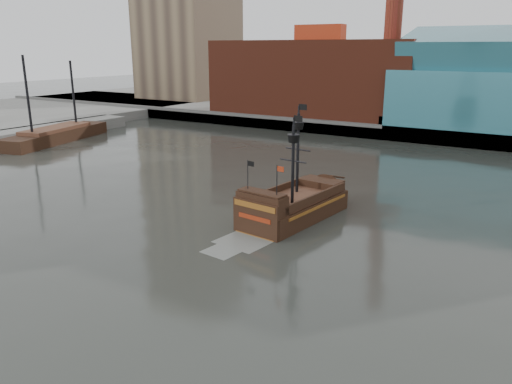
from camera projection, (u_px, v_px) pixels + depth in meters
The scene contains 6 objects.
ground at pixel (166, 285), 34.21m from camera, with size 400.00×400.00×0.00m, color #242622.
promenade_far at pixel (447, 117), 109.22m from camera, with size 220.00×60.00×2.00m, color slate.
seawall at pixel (411, 135), 85.00m from camera, with size 220.00×1.00×2.60m, color #4C4C49.
pier at pixel (29, 134), 87.62m from camera, with size 6.00×40.00×2.00m, color slate.
pirate_ship at pixel (293, 208), 47.04m from camera, with size 6.34×15.69×11.41m.
docked_vessel at pixel (56, 136), 85.76m from camera, with size 10.25×22.93×15.22m.
Camera 1 is at (21.54, -23.24, 15.67)m, focal length 35.00 mm.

